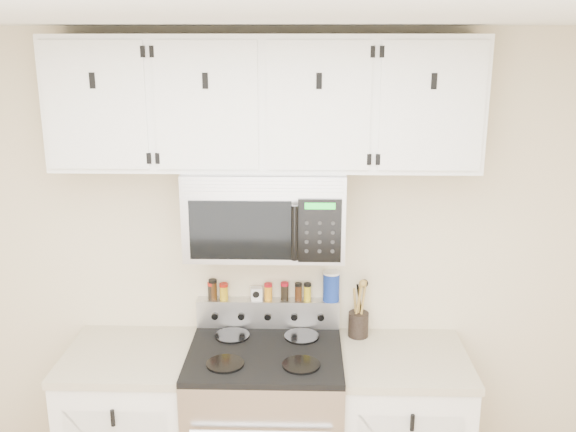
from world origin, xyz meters
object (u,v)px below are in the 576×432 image
object	(u,v)px
range	(266,432)
utensil_crock	(358,322)
salt_canister	(331,286)
microwave	(266,211)

from	to	relation	value
range	utensil_crock	distance (m)	0.74
range	salt_canister	world-z (taller)	salt_canister
microwave	utensil_crock	distance (m)	0.80
range	microwave	size ratio (longest dim) A/B	1.45
utensil_crock	salt_canister	xyz separation A→B (m)	(-0.14, 0.05, 0.18)
range	microwave	distance (m)	1.15
microwave	salt_canister	distance (m)	0.58
salt_canister	range	bearing A→B (deg)	-139.81
utensil_crock	salt_canister	world-z (taller)	salt_canister
utensil_crock	microwave	bearing A→B (deg)	-167.56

